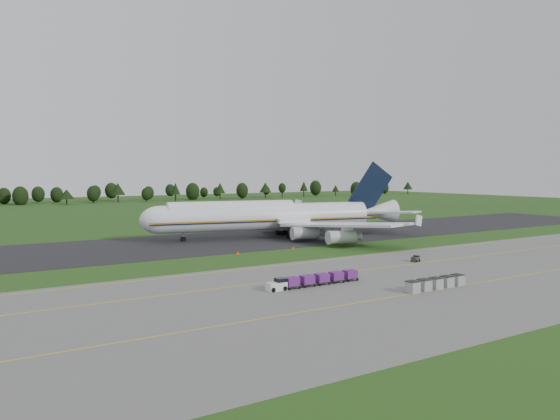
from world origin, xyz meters
TOP-DOWN VIEW (x-y plane):
  - ground at (0.00, 0.00)m, footprint 600.00×600.00m
  - apron at (0.00, -34.00)m, footprint 300.00×52.00m
  - taxiway at (0.00, 28.00)m, footprint 300.00×40.00m
  - apron_markings at (0.00, -26.98)m, footprint 300.00×30.20m
  - tree_line at (6.43, 220.70)m, footprint 531.00×23.21m
  - aircraft at (18.96, 28.11)m, footprint 72.89×69.26m
  - baggage_train at (-7.88, -27.89)m, footprint 16.44×1.74m
  - utility_cart at (21.97, -20.45)m, footprint 1.99×1.50m
  - uld_row at (6.24, -39.57)m, footprint 11.31×1.71m
  - edge_markers at (10.98, 5.86)m, footprint 28.44×0.30m

SIDE VIEW (x-z plane):
  - ground at x=0.00m, z-range 0.00..0.00m
  - apron at x=0.00m, z-range 0.00..0.06m
  - taxiway at x=0.00m, z-range 0.00..0.08m
  - apron_markings at x=0.00m, z-range 0.06..0.07m
  - edge_markers at x=10.98m, z-range -0.03..0.57m
  - utility_cart at x=21.97m, z-range 0.05..1.02m
  - uld_row at x=6.24m, z-range 0.06..1.76m
  - baggage_train at x=-7.88m, z-range 0.12..1.80m
  - aircraft at x=18.96m, z-range -4.37..16.01m
  - tree_line at x=6.43m, z-range 0.18..12.04m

